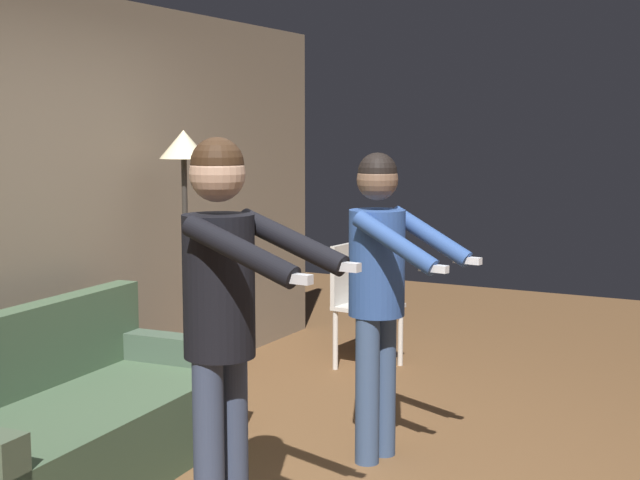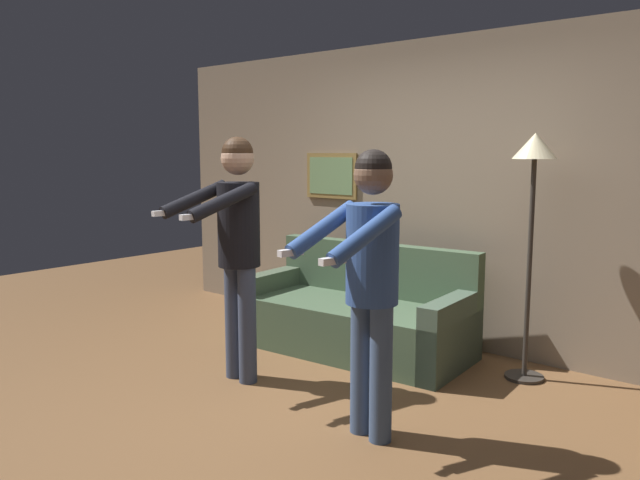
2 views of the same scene
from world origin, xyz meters
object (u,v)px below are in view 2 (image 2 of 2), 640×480
at_px(couch, 357,318).
at_px(person_standing_left, 237,234).
at_px(person_standing_right, 370,268).
at_px(torchiere_lamp, 533,180).

distance_m(couch, person_standing_left, 1.39).
xyz_separation_m(couch, person_standing_right, (1.02, -1.26, 0.73)).
bearing_deg(couch, person_standing_right, -51.07).
xyz_separation_m(person_standing_left, person_standing_right, (1.26, -0.15, -0.07)).
bearing_deg(torchiere_lamp, person_standing_left, -139.42).
relative_size(couch, torchiere_lamp, 1.10).
height_order(couch, torchiere_lamp, torchiere_lamp).
distance_m(couch, torchiere_lamp, 1.81).
distance_m(torchiere_lamp, person_standing_left, 2.13).
height_order(person_standing_left, person_standing_right, person_standing_left).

